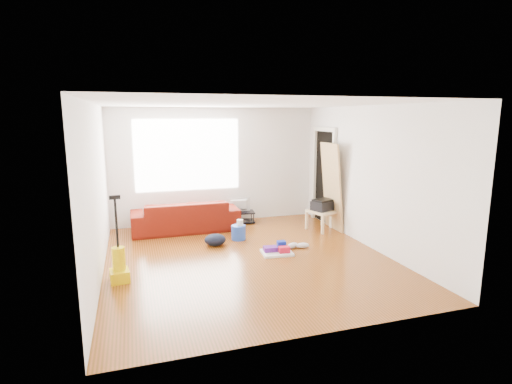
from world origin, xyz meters
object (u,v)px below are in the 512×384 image
object	(u,v)px
tv_stand	(239,217)
side_table	(323,213)
cleaning_tray	(277,250)
vacuum	(119,265)
backpack	(215,245)
bucket	(239,239)
sofa	(186,230)

from	to	relation	value
tv_stand	side_table	xyz separation A→B (m)	(1.50, -1.07, 0.22)
cleaning_tray	vacuum	xyz separation A→B (m)	(-2.55, -0.41, 0.17)
tv_stand	backpack	world-z (taller)	tv_stand
tv_stand	vacuum	size ratio (longest dim) A/B	0.57
backpack	side_table	bearing A→B (deg)	11.72
side_table	backpack	size ratio (longest dim) A/B	1.66
cleaning_tray	tv_stand	bearing A→B (deg)	92.53
tv_stand	side_table	world-z (taller)	side_table
bucket	vacuum	size ratio (longest dim) A/B	0.22
side_table	backpack	distance (m)	2.38
backpack	tv_stand	bearing A→B (deg)	62.66
sofa	bucket	size ratio (longest dim) A/B	7.85
cleaning_tray	vacuum	bearing A→B (deg)	-170.89
bucket	vacuum	world-z (taller)	vacuum
tv_stand	sofa	bearing A→B (deg)	-159.89
backpack	vacuum	size ratio (longest dim) A/B	0.32
sofa	cleaning_tray	distance (m)	2.30
side_table	cleaning_tray	xyz separation A→B (m)	(-1.40, -1.09, -0.29)
cleaning_tray	backpack	world-z (taller)	cleaning_tray
sofa	backpack	bearing A→B (deg)	108.14
tv_stand	cleaning_tray	world-z (taller)	tv_stand
bucket	side_table	bearing A→B (deg)	3.85
bucket	vacuum	distance (m)	2.54
backpack	vacuum	xyz separation A→B (m)	(-1.62, -1.15, 0.23)
sofa	cleaning_tray	world-z (taller)	sofa
bucket	cleaning_tray	world-z (taller)	cleaning_tray
bucket	cleaning_tray	bearing A→B (deg)	-66.04
side_table	vacuum	size ratio (longest dim) A/B	0.52
sofa	side_table	size ratio (longest dim) A/B	3.33
vacuum	side_table	bearing A→B (deg)	13.88
sofa	vacuum	xyz separation A→B (m)	(-1.24, -2.30, 0.23)
side_table	vacuum	bearing A→B (deg)	-159.20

